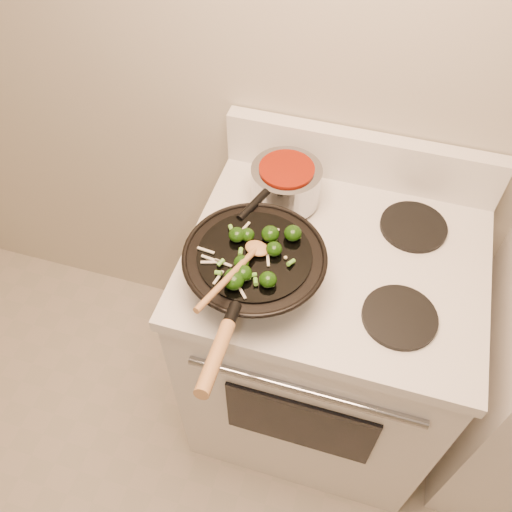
% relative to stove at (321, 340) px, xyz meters
% --- Properties ---
extents(stove, '(0.78, 0.67, 1.08)m').
position_rel_stove_xyz_m(stove, '(0.00, 0.00, 0.00)').
color(stove, white).
rests_on(stove, ground).
extents(wok, '(0.34, 0.57, 0.20)m').
position_rel_stove_xyz_m(wok, '(-0.18, -0.16, 0.52)').
color(wok, black).
rests_on(wok, stove).
extents(stirfry, '(0.24, 0.22, 0.04)m').
position_rel_stove_xyz_m(stirfry, '(-0.17, -0.17, 0.58)').
color(stirfry, black).
rests_on(stirfry, wok).
extents(wooden_spoon, '(0.10, 0.27, 0.07)m').
position_rel_stove_xyz_m(wooden_spoon, '(-0.19, -0.21, 0.59)').
color(wooden_spoon, '#A57141').
rests_on(wooden_spoon, wok).
extents(saucepan, '(0.19, 0.30, 0.11)m').
position_rel_stove_xyz_m(saucepan, '(-0.18, 0.15, 0.52)').
color(saucepan, '#999BA1').
rests_on(saucepan, stove).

